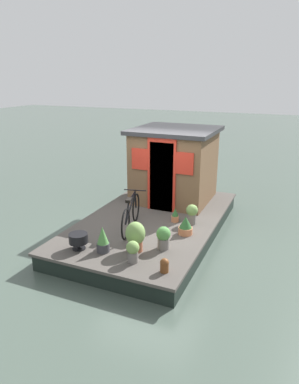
{
  "coord_description": "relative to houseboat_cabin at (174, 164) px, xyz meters",
  "views": [
    {
      "loc": [
        -7.0,
        -2.97,
        3.56
      ],
      "look_at": [
        -0.2,
        0.0,
        1.09
      ],
      "focal_mm": 32.63,
      "sensor_mm": 36.0,
      "label": 1
    }
  ],
  "objects": [
    {
      "name": "ground_plane",
      "position": [
        -1.44,
        0.0,
        -1.35
      ],
      "size": [
        60.0,
        60.0,
        0.0
      ],
      "primitive_type": "plane",
      "color": "#47564C"
    },
    {
      "name": "houseboat_deck",
      "position": [
        -1.44,
        0.0,
        -1.16
      ],
      "size": [
        5.11,
        2.93,
        0.39
      ],
      "color": "#4C4742",
      "rests_on": "ground_plane"
    },
    {
      "name": "houseboat_cabin",
      "position": [
        0.0,
        0.0,
        0.0
      ],
      "size": [
        2.02,
        2.08,
        1.91
      ],
      "color": "brown",
      "rests_on": "houseboat_deck"
    },
    {
      "name": "bicycle",
      "position": [
        -2.22,
        0.18,
        -0.6
      ],
      "size": [
        1.57,
        0.54,
        0.77
      ],
      "color": "black",
      "rests_on": "houseboat_deck"
    },
    {
      "name": "potted_plant_succulent",
      "position": [
        -3.47,
        -0.48,
        -0.74
      ],
      "size": [
        0.24,
        0.24,
        0.41
      ],
      "color": "slate",
      "rests_on": "houseboat_deck"
    },
    {
      "name": "potted_plant_mint",
      "position": [
        -1.44,
        -0.55,
        -0.81
      ],
      "size": [
        0.17,
        0.17,
        0.33
      ],
      "color": "#C6754C",
      "rests_on": "houseboat_deck"
    },
    {
      "name": "potted_plant_rosemary",
      "position": [
        -1.98,
        -0.98,
        -0.78
      ],
      "size": [
        0.3,
        0.3,
        0.4
      ],
      "color": "#C6754C",
      "rests_on": "houseboat_deck"
    },
    {
      "name": "potted_plant_sage",
      "position": [
        -3.08,
        -0.34,
        -0.65
      ],
      "size": [
        0.38,
        0.38,
        0.59
      ],
      "color": "#935138",
      "rests_on": "houseboat_deck"
    },
    {
      "name": "potted_plant_thyme",
      "position": [
        -2.78,
        -0.79,
        -0.72
      ],
      "size": [
        0.28,
        0.28,
        0.45
      ],
      "color": "slate",
      "rests_on": "houseboat_deck"
    },
    {
      "name": "potted_plant_fern",
      "position": [
        -3.35,
        0.21,
        -0.72
      ],
      "size": [
        0.25,
        0.25,
        0.51
      ],
      "color": "#38383D",
      "rests_on": "houseboat_deck"
    },
    {
      "name": "potted_plant_basil",
      "position": [
        -1.42,
        -0.94,
        -0.7
      ],
      "size": [
        0.26,
        0.26,
        0.46
      ],
      "color": "slate",
      "rests_on": "houseboat_deck"
    },
    {
      "name": "charcoal_grill",
      "position": [
        -3.45,
        0.7,
        -0.75
      ],
      "size": [
        0.36,
        0.36,
        0.32
      ],
      "color": "black",
      "rests_on": "houseboat_deck"
    },
    {
      "name": "mooring_bollard",
      "position": [
        -3.56,
        -1.12,
        -0.83
      ],
      "size": [
        0.15,
        0.15,
        0.25
      ],
      "color": "brown",
      "rests_on": "houseboat_deck"
    }
  ]
}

